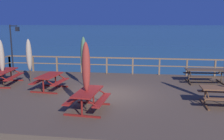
% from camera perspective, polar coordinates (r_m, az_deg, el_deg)
% --- Properties ---
extents(ground_plane, '(600.00, 600.00, 0.00)m').
position_cam_1_polar(ground_plane, '(12.08, -0.45, -8.20)').
color(ground_plane, '#2D5B6B').
extents(wooden_deck, '(15.81, 9.51, 0.62)m').
position_cam_1_polar(wooden_deck, '(11.98, -0.45, -6.81)').
color(wooden_deck, brown).
rests_on(wooden_deck, ground).
extents(railing_waterside_far, '(15.61, 0.10, 1.09)m').
position_cam_1_polar(railing_waterside_far, '(16.19, 1.80, 1.74)').
color(railing_waterside_far, brown).
rests_on(railing_waterside_far, wooden_deck).
extents(picnic_table_mid_left, '(1.58, 2.18, 0.78)m').
position_cam_1_polar(picnic_table_mid_left, '(14.68, -23.78, -0.91)').
color(picnic_table_mid_left, maroon).
rests_on(picnic_table_mid_left, wooden_deck).
extents(picnic_table_front_left, '(1.55, 1.94, 0.78)m').
position_cam_1_polar(picnic_table_front_left, '(9.59, -5.60, -6.05)').
color(picnic_table_front_left, maroon).
rests_on(picnic_table_front_left, wooden_deck).
extents(picnic_table_mid_right, '(1.55, 1.80, 0.78)m').
position_cam_1_polar(picnic_table_mid_right, '(12.76, -14.29, -2.05)').
color(picnic_table_mid_right, maroon).
rests_on(picnic_table_mid_right, wooden_deck).
extents(picnic_table_back_left, '(2.26, 1.55, 0.78)m').
position_cam_1_polar(picnic_table_back_left, '(14.76, 20.84, -0.62)').
color(picnic_table_back_left, brown).
rests_on(picnic_table_back_left, wooden_deck).
extents(patio_umbrella_short_front, '(0.32, 0.32, 2.45)m').
position_cam_1_polar(patio_umbrella_short_front, '(14.54, -24.29, 2.91)').
color(patio_umbrella_short_front, '#4C3828').
rests_on(patio_umbrella_short_front, wooden_deck).
extents(patio_umbrella_tall_back_left, '(0.32, 0.32, 2.65)m').
position_cam_1_polar(patio_umbrella_tall_back_left, '(9.34, -6.03, 0.60)').
color(patio_umbrella_tall_back_left, '#4C3828').
rests_on(patio_umbrella_tall_back_left, wooden_deck).
extents(patio_umbrella_tall_mid_right, '(0.32, 0.32, 2.62)m').
position_cam_1_polar(patio_umbrella_tall_mid_right, '(13.02, -6.60, 3.48)').
color(patio_umbrella_tall_mid_right, '#4C3828').
rests_on(patio_umbrella_tall_mid_right, wooden_deck).
extents(patio_umbrella_tall_mid_left, '(0.32, 0.32, 2.46)m').
position_cam_1_polar(patio_umbrella_tall_mid_left, '(14.43, -18.69, 3.29)').
color(patio_umbrella_tall_mid_left, '#4C3828').
rests_on(patio_umbrella_tall_mid_left, wooden_deck).
extents(lamp_post_hooked, '(0.69, 0.22, 3.20)m').
position_cam_1_polar(lamp_post_hooked, '(17.61, -21.85, 6.19)').
color(lamp_post_hooked, black).
rests_on(lamp_post_hooked, wooden_deck).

